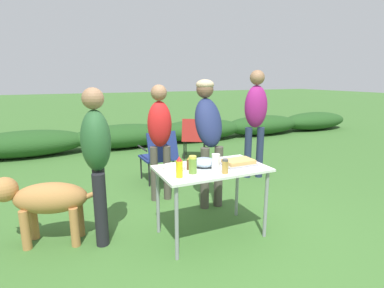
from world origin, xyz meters
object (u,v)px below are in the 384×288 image
spice_jar (225,166)px  standing_person_in_olive_jacket (160,132)px  standing_person_in_red_jacket (97,153)px  dog (44,200)px  mixing_bowl (204,162)px  relish_jar (193,165)px  paper_cup_stack (216,163)px  standing_person_with_beanie (256,114)px  camp_chair_near_hedge (194,136)px  beer_bottle (189,163)px  standing_person_in_gray_fleece (208,128)px  food_tray (239,162)px  mustard_bottle (179,167)px  plate_stack (174,168)px  camp_chair_green_behind_table (159,154)px  folding_table (212,175)px

spice_jar → standing_person_in_olive_jacket: 1.34m
standing_person_in_red_jacket → dog: bearing=79.6°
dog → mixing_bowl: bearing=-90.3°
standing_person_in_olive_jacket → standing_person_in_red_jacket: size_ratio=1.00×
spice_jar → relish_jar: bearing=155.4°
paper_cup_stack → dog: bearing=157.2°
relish_jar → dog: 1.50m
standing_person_with_beanie → camp_chair_near_hedge: standing_person_with_beanie is taller
beer_bottle → dog: bearing=159.3°
standing_person_in_gray_fleece → food_tray: bearing=-90.0°
mixing_bowl → mustard_bottle: mustard_bottle is taller
standing_person_in_olive_jacket → standing_person_in_gray_fleece: bearing=-25.4°
spice_jar → dog: (-1.60, 0.76, -0.35)m
food_tray → spice_jar: 0.33m
standing_person_in_olive_jacket → standing_person_with_beanie: bearing=19.0°
standing_person_in_olive_jacket → standing_person_with_beanie: (1.70, 0.27, 0.12)m
plate_stack → paper_cup_stack: paper_cup_stack is taller
standing_person_in_gray_fleece → dog: size_ratio=1.48×
standing_person_in_gray_fleece → camp_chair_green_behind_table: standing_person_in_gray_fleece is taller
relish_jar → standing_person_in_olive_jacket: 1.20m
beer_bottle → standing_person_in_olive_jacket: 1.08m
standing_person_in_red_jacket → camp_chair_near_hedge: (2.16, 2.44, -0.45)m
spice_jar → mustard_bottle: (-0.44, 0.07, 0.03)m
mustard_bottle → standing_person_in_red_jacket: (-0.65, 0.52, 0.08)m
folding_table → beer_bottle: beer_bottle is taller
standing_person_in_red_jacket → standing_person_with_beanie: bearing=-61.8°
standing_person_in_olive_jacket → dog: 1.58m
spice_jar → food_tray: bearing=34.5°
food_tray → standing_person_with_beanie: 1.88m
mustard_bottle → paper_cup_stack: bearing=4.5°
camp_chair_near_hedge → plate_stack: bearing=-89.9°
mustard_bottle → camp_chair_green_behind_table: (0.42, 1.89, -0.37)m
dog → paper_cup_stack: bearing=-95.9°
mixing_bowl → standing_person_with_beanie: (1.57, 1.30, 0.27)m
paper_cup_stack → standing_person_in_olive_jacket: (-0.16, 1.22, 0.11)m
paper_cup_stack → mustard_bottle: bearing=-175.5°
beer_bottle → camp_chair_green_behind_table: 1.76m
standing_person_in_gray_fleece → standing_person_in_red_jacket: (-1.40, -0.36, -0.10)m
standing_person_in_red_jacket → mixing_bowl: bearing=-100.0°
dog → standing_person_with_beanie: bearing=-58.0°
relish_jar → standing_person_with_beanie: 2.31m
mixing_bowl → dog: mixing_bowl is taller
mixing_bowl → camp_chair_green_behind_table: bearing=87.8°
food_tray → mustard_bottle: size_ratio=1.74×
camp_chair_green_behind_table → standing_person_in_red_jacket: bearing=-130.6°
mixing_bowl → relish_jar: 0.26m
spice_jar → beer_bottle: bearing=136.1°
beer_bottle → standing_person_in_olive_jacket: standing_person_in_olive_jacket is taller
beer_bottle → standing_person_with_beanie: standing_person_with_beanie is taller
food_tray → standing_person_in_olive_jacket: (-0.48, 1.13, 0.17)m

